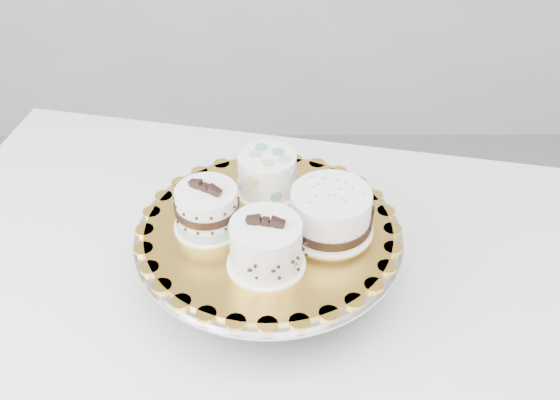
{
  "coord_description": "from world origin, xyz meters",
  "views": [
    {
      "loc": [
        0.06,
        -0.58,
        1.55
      ],
      "look_at": [
        0.06,
        0.22,
        0.9
      ],
      "focal_mm": 45.0,
      "sensor_mm": 36.0,
      "label": 1
    }
  ],
  "objects_px": {
    "cake_swirl": "(266,246)",
    "cake_stand": "(269,248)",
    "cake_banded": "(207,210)",
    "cake_dots": "(267,173)",
    "table": "(294,328)",
    "cake_board": "(269,230)",
    "cake_ribbon": "(331,213)"
  },
  "relations": [
    {
      "from": "cake_board",
      "to": "cake_swirl",
      "type": "relative_size",
      "value": 3.16
    },
    {
      "from": "cake_stand",
      "to": "cake_banded",
      "type": "bearing_deg",
      "value": 175.75
    },
    {
      "from": "cake_ribbon",
      "to": "cake_board",
      "type": "bearing_deg",
      "value": -169.64
    },
    {
      "from": "cake_banded",
      "to": "cake_dots",
      "type": "height_order",
      "value": "cake_banded"
    },
    {
      "from": "cake_banded",
      "to": "cake_stand",
      "type": "bearing_deg",
      "value": 26.65
    },
    {
      "from": "cake_board",
      "to": "cake_dots",
      "type": "relative_size",
      "value": 3.15
    },
    {
      "from": "cake_swirl",
      "to": "cake_ribbon",
      "type": "xyz_separation_m",
      "value": [
        0.09,
        0.07,
        -0.0
      ]
    },
    {
      "from": "cake_dots",
      "to": "cake_banded",
      "type": "bearing_deg",
      "value": -114.98
    },
    {
      "from": "cake_stand",
      "to": "cake_dots",
      "type": "height_order",
      "value": "cake_dots"
    },
    {
      "from": "cake_swirl",
      "to": "table",
      "type": "bearing_deg",
      "value": 54.62
    },
    {
      "from": "table",
      "to": "cake_banded",
      "type": "xyz_separation_m",
      "value": [
        -0.13,
        0.04,
        0.21
      ]
    },
    {
      "from": "cake_banded",
      "to": "cake_ribbon",
      "type": "xyz_separation_m",
      "value": [
        0.18,
        -0.01,
        0.0
      ]
    },
    {
      "from": "table",
      "to": "cake_swirl",
      "type": "height_order",
      "value": "cake_swirl"
    },
    {
      "from": "table",
      "to": "cake_banded",
      "type": "distance_m",
      "value": 0.25
    },
    {
      "from": "cake_dots",
      "to": "cake_ribbon",
      "type": "relative_size",
      "value": 0.83
    },
    {
      "from": "cake_board",
      "to": "cake_swirl",
      "type": "distance_m",
      "value": 0.08
    },
    {
      "from": "cake_stand",
      "to": "cake_banded",
      "type": "xyz_separation_m",
      "value": [
        -0.09,
        0.01,
        0.07
      ]
    },
    {
      "from": "table",
      "to": "cake_stand",
      "type": "bearing_deg",
      "value": 149.33
    },
    {
      "from": "cake_ribbon",
      "to": "cake_banded",
      "type": "bearing_deg",
      "value": -171.19
    },
    {
      "from": "cake_banded",
      "to": "cake_ribbon",
      "type": "distance_m",
      "value": 0.18
    },
    {
      "from": "table",
      "to": "cake_board",
      "type": "height_order",
      "value": "cake_board"
    },
    {
      "from": "cake_ribbon",
      "to": "cake_stand",
      "type": "bearing_deg",
      "value": -169.64
    },
    {
      "from": "cake_swirl",
      "to": "cake_stand",
      "type": "bearing_deg",
      "value": 99.35
    },
    {
      "from": "cake_dots",
      "to": "cake_ribbon",
      "type": "bearing_deg",
      "value": -24.29
    },
    {
      "from": "cake_swirl",
      "to": "cake_banded",
      "type": "height_order",
      "value": "cake_swirl"
    },
    {
      "from": "table",
      "to": "cake_banded",
      "type": "bearing_deg",
      "value": 173.55
    },
    {
      "from": "cake_stand",
      "to": "table",
      "type": "bearing_deg",
      "value": -42.48
    },
    {
      "from": "cake_board",
      "to": "cake_swirl",
      "type": "bearing_deg",
      "value": -92.01
    },
    {
      "from": "cake_ribbon",
      "to": "cake_dots",
      "type": "bearing_deg",
      "value": 146.6
    },
    {
      "from": "table",
      "to": "cake_banded",
      "type": "relative_size",
      "value": 11.77
    },
    {
      "from": "cake_swirl",
      "to": "cake_dots",
      "type": "bearing_deg",
      "value": 101.35
    },
    {
      "from": "cake_banded",
      "to": "cake_swirl",
      "type": "bearing_deg",
      "value": -12.33
    }
  ]
}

